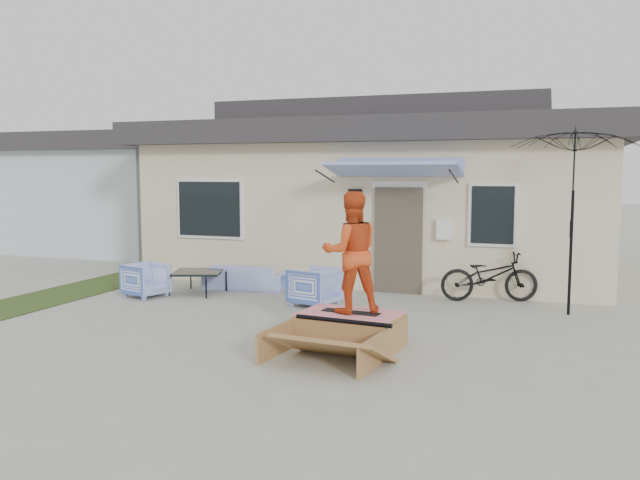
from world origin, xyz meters
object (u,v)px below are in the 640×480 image
(skateboard, at_px, (351,311))
(loveseat, at_px, (246,273))
(patio_umbrella, at_px, (572,211))
(skater, at_px, (351,250))
(armchair_left, at_px, (146,278))
(skate_ramp, at_px, (349,330))
(armchair_right, at_px, (314,285))
(bicycle, at_px, (489,271))
(coffee_table, at_px, (198,282))

(skateboard, bearing_deg, loveseat, 140.04)
(patio_umbrella, relative_size, skater, 1.32)
(armchair_left, height_order, patio_umbrella, patio_umbrella)
(patio_umbrella, height_order, skate_ramp, patio_umbrella)
(armchair_right, bearing_deg, loveseat, -105.99)
(loveseat, distance_m, skateboard, 4.82)
(skate_ramp, bearing_deg, bicycle, 74.47)
(loveseat, height_order, armchair_left, armchair_left)
(bicycle, bearing_deg, loveseat, 76.55)
(bicycle, height_order, skate_ramp, bicycle)
(armchair_right, relative_size, skater, 0.46)
(loveseat, relative_size, skateboard, 2.08)
(loveseat, height_order, armchair_right, armchair_right)
(armchair_left, height_order, skater, skater)
(armchair_left, relative_size, coffee_table, 0.79)
(skateboard, bearing_deg, skater, -83.39)
(armchair_right, relative_size, coffee_table, 0.85)
(bicycle, bearing_deg, patio_umbrella, -135.87)
(coffee_table, bearing_deg, armchair_right, -7.72)
(loveseat, xyz_separation_m, skate_ramp, (3.30, -3.54, -0.11))
(armchair_left, bearing_deg, armchair_right, -68.39)
(armchair_right, relative_size, patio_umbrella, 0.35)
(bicycle, xyz_separation_m, skateboard, (-1.52, -3.85, -0.09))
(coffee_table, distance_m, skate_ramp, 4.84)
(armchair_left, bearing_deg, skater, -96.81)
(loveseat, distance_m, coffee_table, 1.04)
(bicycle, bearing_deg, skateboard, 140.78)
(bicycle, bearing_deg, armchair_right, 99.39)
(armchair_right, bearing_deg, skater, 45.53)
(patio_umbrella, bearing_deg, skate_ramp, -132.67)
(coffee_table, xyz_separation_m, skateboard, (3.98, -2.71, 0.25))
(skate_ramp, bearing_deg, patio_umbrella, 53.19)
(skate_ramp, xyz_separation_m, skater, (0.00, 0.05, 1.11))
(loveseat, height_order, coffee_table, loveseat)
(loveseat, xyz_separation_m, armchair_right, (1.91, -1.14, 0.05))
(bicycle, xyz_separation_m, skate_ramp, (-1.53, -3.90, -0.35))
(coffee_table, bearing_deg, loveseat, 49.44)
(armchair_left, distance_m, bicycle, 6.52)
(bicycle, distance_m, patio_umbrella, 1.96)
(armchair_left, relative_size, armchair_right, 0.94)
(patio_umbrella, bearing_deg, skater, -133.03)
(patio_umbrella, height_order, skateboard, patio_umbrella)
(coffee_table, bearing_deg, skater, -34.22)
(loveseat, relative_size, bicycle, 0.96)
(armchair_right, relative_size, skateboard, 0.94)
(loveseat, relative_size, skater, 1.03)
(patio_umbrella, bearing_deg, skateboard, -133.03)
(armchair_left, xyz_separation_m, bicycle, (6.27, 1.78, 0.21))
(skateboard, bearing_deg, patio_umbrella, 53.58)
(armchair_left, bearing_deg, skate_ramp, -97.29)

